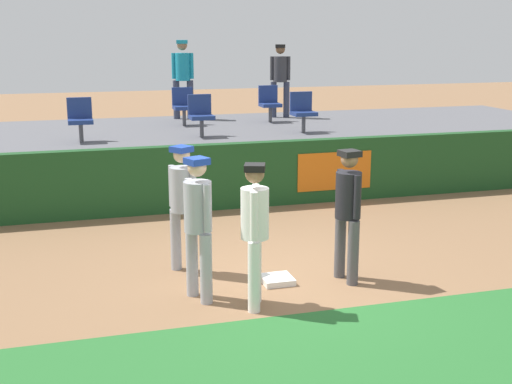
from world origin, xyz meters
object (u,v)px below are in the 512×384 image
(first_base, at_px, (277,280))
(player_umpire, at_px, (348,206))
(spectator_capped, at_px, (280,75))
(seat_front_center, at_px, (201,113))
(seat_back_right, at_px, (269,102))
(player_coach_visitor, at_px, (198,219))
(seat_front_left, at_px, (80,117))
(seat_back_center, at_px, (183,104))
(seat_front_right, at_px, (303,110))
(player_runner_visitor, at_px, (183,200))
(player_fielder_home, at_px, (255,226))
(spectator_hooded, at_px, (183,74))

(first_base, bearing_deg, player_umpire, -11.00)
(first_base, distance_m, spectator_capped, 8.62)
(first_base, bearing_deg, seat_front_center, 88.77)
(seat_back_right, xyz_separation_m, seat_front_center, (-2.00, -1.80, 0.00))
(first_base, xyz_separation_m, player_coach_visitor, (-1.09, -0.27, 0.99))
(seat_front_left, height_order, seat_back_center, same)
(seat_back_right, relative_size, seat_front_right, 1.00)
(player_runner_visitor, bearing_deg, seat_back_center, 134.85)
(player_runner_visitor, bearing_deg, player_fielder_home, -11.89)
(seat_front_center, height_order, seat_front_right, same)
(seat_front_center, relative_size, seat_back_center, 1.00)
(seat_front_left, xyz_separation_m, seat_back_center, (2.32, 1.80, 0.00))
(player_runner_visitor, height_order, seat_front_left, seat_front_left)
(player_fielder_home, distance_m, seat_back_right, 8.31)
(seat_front_center, xyz_separation_m, seat_back_center, (-0.03, 1.80, -0.00))
(player_fielder_home, bearing_deg, spectator_hooded, -165.69)
(player_coach_visitor, height_order, seat_front_right, seat_front_right)
(spectator_hooded, bearing_deg, player_fielder_home, 99.35)
(seat_back_right, distance_m, spectator_hooded, 2.23)
(seat_front_right, height_order, spectator_capped, spectator_capped)
(player_runner_visitor, xyz_separation_m, player_coach_visitor, (0.00, -1.03, 0.02))
(spectator_capped, bearing_deg, seat_back_right, 74.48)
(seat_front_right, height_order, spectator_hooded, spectator_hooded)
(player_coach_visitor, bearing_deg, first_base, 82.64)
(player_fielder_home, xyz_separation_m, player_coach_visitor, (-0.60, 0.40, 0.02))
(seat_back_center, xyz_separation_m, spectator_capped, (2.53, 0.74, 0.55))
(seat_front_center, bearing_deg, seat_back_right, 41.94)
(player_fielder_home, distance_m, seat_front_center, 6.12)
(first_base, distance_m, player_runner_visitor, 1.65)
(first_base, height_order, seat_front_right, seat_front_right)
(seat_back_center, bearing_deg, player_fielder_home, -94.21)
(player_umpire, height_order, seat_back_center, seat_back_center)
(player_coach_visitor, relative_size, spectator_capped, 1.01)
(player_fielder_home, relative_size, seat_front_right, 2.08)
(seat_back_center, distance_m, spectator_capped, 2.70)
(player_runner_visitor, height_order, seat_back_center, seat_back_center)
(seat_back_right, bearing_deg, seat_front_left, -157.56)
(seat_back_right, bearing_deg, player_coach_visitor, -113.31)
(seat_front_center, bearing_deg, first_base, -91.23)
(seat_front_left, relative_size, seat_front_right, 1.00)
(player_coach_visitor, relative_size, seat_front_center, 2.12)
(spectator_capped, bearing_deg, player_runner_visitor, 81.21)
(seat_front_left, height_order, spectator_capped, spectator_capped)
(player_fielder_home, distance_m, spectator_hooded, 9.10)
(player_coach_visitor, height_order, spectator_hooded, spectator_hooded)
(seat_front_center, distance_m, seat_front_right, 2.17)
(spectator_hooded, height_order, spectator_capped, spectator_hooded)
(spectator_hooded, bearing_deg, player_runner_visitor, 93.94)
(spectator_capped, bearing_deg, first_base, 90.31)
(seat_front_left, bearing_deg, first_base, -67.45)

